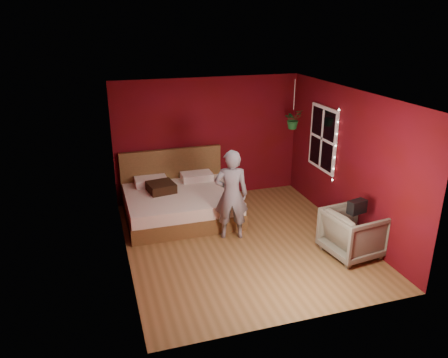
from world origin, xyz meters
TOP-DOWN VIEW (x-y plane):
  - floor at (0.00, 0.00)m, footprint 4.50×4.50m
  - room_walls at (0.00, 0.00)m, footprint 4.04×4.54m
  - window at (1.97, 0.90)m, footprint 0.05×0.97m
  - fairy_lights at (1.94, 0.37)m, footprint 0.04×0.04m
  - bed at (-0.84, 1.39)m, footprint 2.13×1.81m
  - person at (-0.14, 0.25)m, footprint 0.68×0.53m
  - armchair at (1.60, -0.94)m, footprint 0.98×0.96m
  - handbag at (1.57, -1.01)m, footprint 0.33×0.22m
  - throw_pillow at (-1.18, 1.48)m, footprint 0.57×0.57m
  - hanging_plant at (1.55, 1.42)m, footprint 0.43×0.40m

SIDE VIEW (x-z plane):
  - floor at x=0.00m, z-range 0.00..0.00m
  - bed at x=-0.84m, z-range -0.28..0.89m
  - armchair at x=1.60m, z-range 0.00..0.79m
  - throw_pillow at x=-1.18m, z-range 0.53..0.71m
  - person at x=-0.14m, z-range 0.00..1.64m
  - handbag at x=1.57m, z-range 0.79..1.01m
  - fairy_lights at x=1.94m, z-range 0.77..2.22m
  - window at x=1.97m, z-range 0.87..2.14m
  - room_walls at x=0.00m, z-range 0.37..2.99m
  - hanging_plant at x=1.55m, z-range 1.31..2.30m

